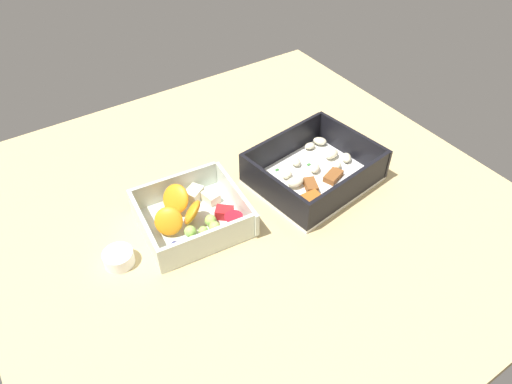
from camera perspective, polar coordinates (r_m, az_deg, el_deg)
table_surface at (r=75.67cm, az=-0.68°, el=-1.94°), size 80.00×80.00×2.00cm
pasta_container at (r=78.52cm, az=7.05°, el=2.47°), size 21.43×18.38×6.01cm
fruit_bowl at (r=71.13cm, az=-7.76°, el=-2.91°), size 16.51×15.37×5.24cm
paper_cup_liner at (r=68.49cm, az=-16.48°, el=-7.99°), size 4.29×4.29×2.11cm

